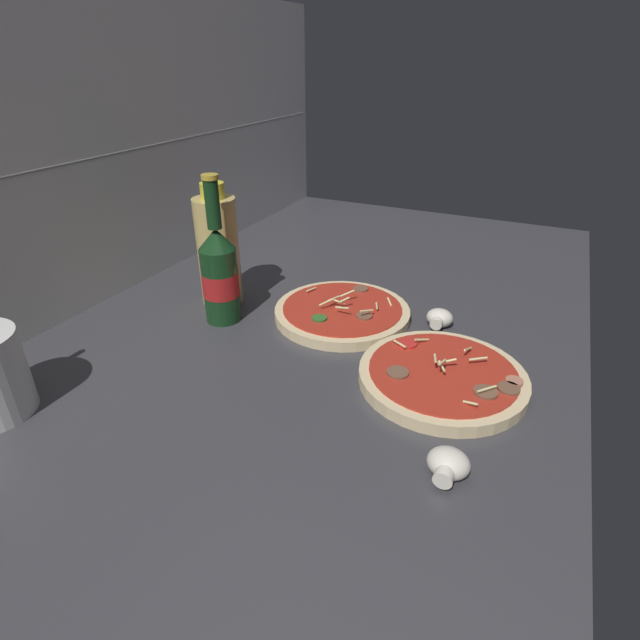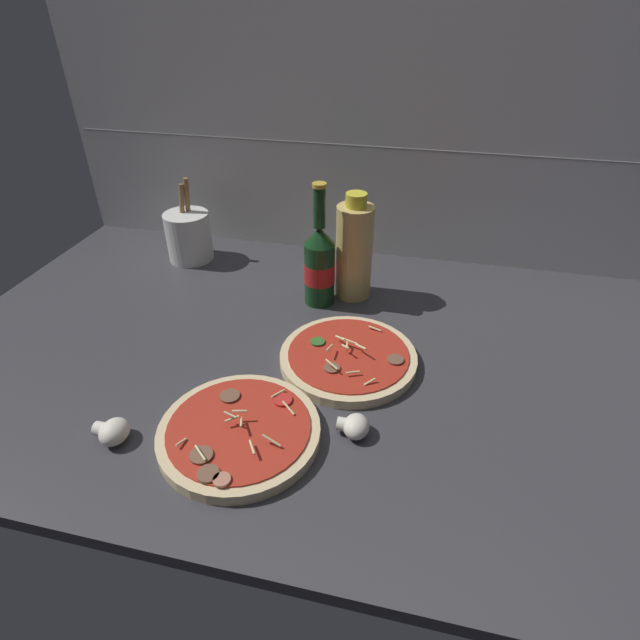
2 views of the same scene
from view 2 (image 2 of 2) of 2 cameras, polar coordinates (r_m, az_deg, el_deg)
counter_slab at (r=97.31cm, az=2.21°, el=-4.57°), size 160.00×90.00×2.50cm
tile_backsplash at (r=125.23cm, az=6.80°, el=19.06°), size 160.00×1.13×60.00cm
pizza_near at (r=81.15cm, az=-9.21°, el=-12.48°), size 25.55×25.55×4.81cm
pizza_far at (r=94.18cm, az=3.24°, el=-4.31°), size 25.76×25.76×4.61cm
beer_bottle at (r=107.93cm, az=-0.06°, el=6.44°), size 6.72×6.72×27.11cm
oil_bottle at (r=110.35cm, az=3.92°, el=7.93°), size 8.15×8.15×23.90cm
mushroom_left at (r=80.34cm, az=3.98°, el=-12.02°), size 5.13×4.88×3.42cm
mushroom_right at (r=85.52cm, az=-22.59°, el=-11.68°), size 5.46×5.20×3.64cm
utensil_crock at (r=132.57cm, az=-14.77°, el=9.28°), size 11.24×11.24×20.64cm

